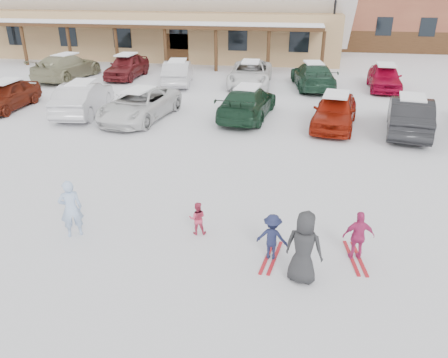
% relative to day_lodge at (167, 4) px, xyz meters
% --- Properties ---
extents(ground, '(160.00, 160.00, 0.00)m').
position_rel_day_lodge_xyz_m(ground, '(9.00, -27.96, -3.94)').
color(ground, white).
rests_on(ground, ground).
extents(day_lodge, '(29.12, 12.50, 10.38)m').
position_rel_day_lodge_xyz_m(day_lodge, '(0.00, 0.00, 0.00)').
color(day_lodge, tan).
rests_on(day_lodge, ground).
extents(lamp_post, '(0.50, 0.25, 6.24)m').
position_rel_day_lodge_xyz_m(lamp_post, '(13.33, -3.73, -0.42)').
color(lamp_post, black).
rests_on(lamp_post, ground).
extents(adult_skier, '(0.67, 0.60, 1.53)m').
position_rel_day_lodge_xyz_m(adult_skier, '(5.75, -28.81, -3.18)').
color(adult_skier, '#A6C3EC').
rests_on(adult_skier, ground).
extents(toddler_red, '(0.49, 0.41, 0.89)m').
position_rel_day_lodge_xyz_m(toddler_red, '(8.83, -28.22, -3.50)').
color(toddler_red, '#C73756').
rests_on(toddler_red, ground).
extents(child_navy, '(0.80, 0.54, 1.14)m').
position_rel_day_lodge_xyz_m(child_navy, '(10.76, -28.99, -3.37)').
color(child_navy, '#1A2042').
rests_on(child_navy, ground).
extents(skis_child_navy, '(0.42, 1.41, 0.03)m').
position_rel_day_lodge_xyz_m(skis_child_navy, '(10.76, -28.99, -3.93)').
color(skis_child_navy, '#AA1820').
rests_on(skis_child_navy, ground).
extents(child_magenta, '(0.76, 0.40, 1.24)m').
position_rel_day_lodge_xyz_m(child_magenta, '(12.71, -28.69, -3.33)').
color(child_magenta, '#BD2C6A').
rests_on(child_magenta, ground).
extents(skis_child_magenta, '(0.40, 1.41, 0.03)m').
position_rel_day_lodge_xyz_m(skis_child_magenta, '(12.71, -28.69, -3.93)').
color(skis_child_magenta, '#AA1820').
rests_on(skis_child_magenta, ground).
extents(bystander_dark, '(0.93, 0.73, 1.66)m').
position_rel_day_lodge_xyz_m(bystander_dark, '(11.46, -29.70, -3.11)').
color(bystander_dark, '#28282A').
rests_on(bystander_dark, ground).
extents(parked_car_0, '(1.66, 4.08, 1.39)m').
position_rel_day_lodge_xyz_m(parked_car_0, '(-3.03, -18.36, -3.25)').
color(parked_car_0, '#611C0E').
rests_on(parked_car_0, ground).
extents(parked_car_1, '(2.16, 4.80, 1.53)m').
position_rel_day_lodge_xyz_m(parked_car_1, '(1.10, -18.57, -3.18)').
color(parked_car_1, silver).
rests_on(parked_car_1, ground).
extents(parked_car_2, '(3.06, 5.28, 1.38)m').
position_rel_day_lodge_xyz_m(parked_car_2, '(4.03, -18.94, -3.25)').
color(parked_car_2, silver).
rests_on(parked_car_2, ground).
extents(parked_car_3, '(2.58, 5.18, 1.45)m').
position_rel_day_lodge_xyz_m(parked_car_3, '(8.87, -17.88, -3.22)').
color(parked_car_3, '#163322').
rests_on(parked_car_3, ground).
extents(parked_car_4, '(2.38, 4.52, 1.47)m').
position_rel_day_lodge_xyz_m(parked_car_4, '(12.77, -18.65, -3.21)').
color(parked_car_4, maroon).
rests_on(parked_car_4, ground).
extents(parked_car_5, '(2.39, 4.88, 1.54)m').
position_rel_day_lodge_xyz_m(parked_car_5, '(15.79, -18.94, -3.17)').
color(parked_car_5, black).
rests_on(parked_car_5, ground).
extents(parked_car_7, '(2.93, 5.62, 1.56)m').
position_rel_day_lodge_xyz_m(parked_car_7, '(-3.56, -11.28, -3.17)').
color(parked_car_7, gray).
rests_on(parked_car_7, ground).
extents(parked_car_8, '(1.89, 4.46, 1.50)m').
position_rel_day_lodge_xyz_m(parked_car_8, '(0.11, -10.30, -3.19)').
color(parked_car_8, maroon).
rests_on(parked_car_8, ground).
extents(parked_car_9, '(2.19, 4.55, 1.44)m').
position_rel_day_lodge_xyz_m(parked_car_9, '(3.87, -11.63, -3.22)').
color(parked_car_9, silver).
rests_on(parked_car_9, ground).
extents(parked_car_10, '(2.56, 5.30, 1.46)m').
position_rel_day_lodge_xyz_m(parked_car_10, '(8.27, -11.31, -3.22)').
color(parked_car_10, white).
rests_on(parked_car_10, ground).
extents(parked_car_11, '(2.86, 5.36, 1.48)m').
position_rel_day_lodge_xyz_m(parked_car_11, '(11.95, -11.27, -3.20)').
color(parked_car_11, '#1D3E2C').
rests_on(parked_car_11, ground).
extents(parked_car_12, '(1.90, 4.31, 1.44)m').
position_rel_day_lodge_xyz_m(parked_car_12, '(16.04, -10.98, -3.22)').
color(parked_car_12, '#A7072C').
rests_on(parked_car_12, ground).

